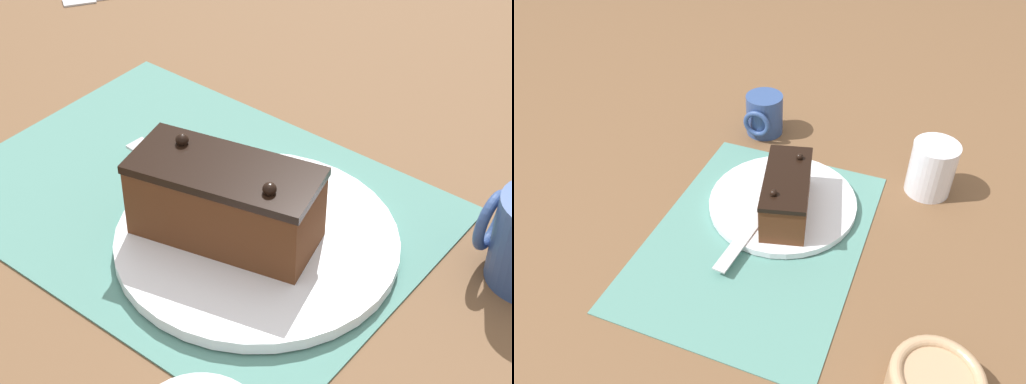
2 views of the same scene
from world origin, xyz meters
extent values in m
plane|color=brown|center=(0.00, 0.00, 0.00)|extent=(3.00, 3.00, 0.00)
cube|color=slate|center=(0.00, 0.00, 0.00)|extent=(0.46, 0.34, 0.00)
cylinder|color=white|center=(-0.09, 0.01, 0.01)|extent=(0.26, 0.26, 0.01)
cube|color=#512D19|center=(-0.07, 0.03, 0.05)|extent=(0.18, 0.11, 0.07)
cube|color=black|center=(-0.07, 0.03, 0.09)|extent=(0.18, 0.11, 0.01)
sphere|color=black|center=(-0.12, 0.03, 0.10)|extent=(0.01, 0.01, 0.01)
sphere|color=black|center=(-0.01, 0.02, 0.10)|extent=(0.01, 0.01, 0.01)
cube|color=#472D19|center=(-0.10, 0.00, 0.02)|extent=(0.08, 0.03, 0.01)
cube|color=#B7BABF|center=(0.02, -0.01, 0.02)|extent=(0.17, 0.04, 0.00)
torus|color=navy|center=(-0.26, -0.11, 0.04)|extent=(0.01, 0.06, 0.06)
cube|color=#B7BABF|center=(0.42, -0.23, 0.00)|extent=(0.04, 0.05, 0.01)
camera|label=1|loc=(-0.45, 0.47, 0.53)|focal=60.00mm
camera|label=2|loc=(0.54, 0.23, 0.60)|focal=35.00mm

